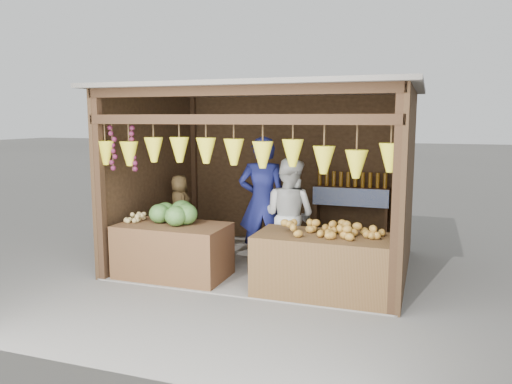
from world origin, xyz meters
TOP-DOWN VIEW (x-y plane):
  - ground at (0.00, 0.00)m, footprint 80.00×80.00m
  - stall_structure at (-0.03, -0.04)m, footprint 4.30×3.30m
  - back_shelf at (1.05, 1.28)m, footprint 1.25×0.32m
  - counter_left at (-1.06, -1.04)m, footprint 1.51×0.85m
  - counter_right at (1.07, -1.07)m, footprint 1.72×0.85m
  - stool at (-1.56, 0.11)m, footprint 0.31×0.31m
  - man_standing at (-0.05, -0.14)m, footprint 0.80×0.62m
  - woman_standing at (0.40, -0.27)m, footprint 0.96×0.85m
  - vendor_seated at (-1.56, 0.11)m, footprint 0.58×0.57m
  - melon_pile at (-1.08, -0.96)m, footprint 1.00×0.50m
  - tanfruit_pile at (-1.68, -1.05)m, footprint 0.34×0.40m
  - mango_pile at (1.15, -1.08)m, footprint 1.40×0.64m

SIDE VIEW (x-z plane):
  - ground at x=0.00m, z-range 0.00..0.00m
  - stool at x=-1.56m, z-range 0.00..0.29m
  - counter_left at x=-1.06m, z-range 0.00..0.76m
  - counter_right at x=1.07m, z-range 0.00..0.78m
  - vendor_seated at x=-1.56m, z-range 0.29..1.30m
  - tanfruit_pile at x=-1.68m, z-range 0.76..0.89m
  - woman_standing at x=0.40m, z-range 0.00..1.66m
  - back_shelf at x=1.05m, z-range 0.21..1.54m
  - mango_pile at x=1.15m, z-range 0.78..1.00m
  - melon_pile at x=-1.08m, z-range 0.76..1.08m
  - man_standing at x=-0.05m, z-range 0.00..1.96m
  - stall_structure at x=-0.03m, z-range 0.34..3.00m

